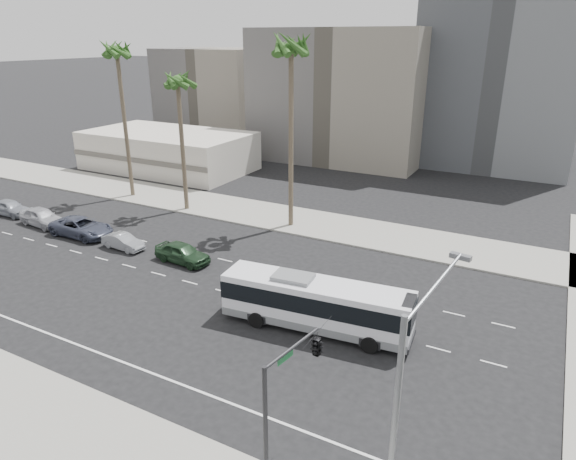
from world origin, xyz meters
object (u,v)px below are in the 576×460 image
Objects in this scene: city_bus at (316,303)px; car_e at (10,207)px; car_a at (182,253)px; streetlight_corner at (403,408)px; car_c at (81,227)px; palm_near at (291,52)px; palm_far at (117,54)px; car_b at (123,242)px; traffic_signal at (312,353)px; palm_mid at (178,84)px; car_d at (42,217)px.

car_e is (-36.22, 4.79, -0.96)m from city_bus.
streetlight_corner is at bearing -120.69° from car_a.
car_c reaches higher than car_e.
car_e is at bearing 170.62° from streetlight_corner.
city_bus is 36.55m from car_e.
city_bus is at bearing -99.72° from car_e.
palm_far is (-20.24, 0.16, -0.47)m from palm_near.
car_b is 31.99m from streetlight_corner.
streetlight_corner is at bearing -14.49° from traffic_signal.
city_bus is 22.84m from palm_near.
palm_near is (3.75, 11.38, 14.83)m from car_a.
palm_far is at bearing 153.32° from traffic_signal.
palm_mid is (3.62, 10.34, 11.79)m from car_c.
car_c is (-5.50, 0.46, 0.19)m from car_b.
car_a is 0.49× the size of streetlight_corner.
palm_far is at bearing 147.12° from city_bus.
traffic_signal is (17.59, -13.14, 4.32)m from car_a.
city_bus is at bearing -98.02° from car_b.
car_d reaches higher than car_b.
car_c is 32.47m from traffic_signal.
car_b is at bearing 160.67° from traffic_signal.
palm_mid reaches higher than car_d.
car_b is 16.24m from palm_mid.
car_a is 19.06m from palm_near.
car_c is at bearing 92.60° from car_a.
car_a is at bearing 158.23° from city_bus.
car_d reaches higher than car_e.
car_b is 21.32m from palm_far.
streetlight_corner is at bearing -40.60° from palm_mid.
car_c is 16.10m from palm_mid.
palm_mid reaches higher than car_e.
car_d is at bearing 89.54° from car_b.
city_bus is 14.10m from car_a.
car_a is at bearing 152.46° from traffic_signal.
car_d is 42.15m from streetlight_corner.
traffic_signal is (40.29, -14.03, 4.33)m from car_e.
car_a is 0.94× the size of car_d.
car_c is 1.19× the size of car_d.
palm_mid is at bearing 140.45° from city_bus.
car_e is at bearing 91.60° from car_a.
palm_mid reaches higher than traffic_signal.
car_b is 21.39m from palm_near.
car_a is 17.20m from car_d.
car_c is at bearing 165.78° from streetlight_corner.
car_c is at bearing -95.47° from car_e.
palm_far reaches higher than car_e.
palm_mid is at bearing -20.58° from car_c.
palm_near is at bearing 3.78° from palm_mid.
palm_far is (-34.08, 24.67, 10.04)m from traffic_signal.
palm_mid is (-8.06, 10.59, 11.82)m from car_a.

